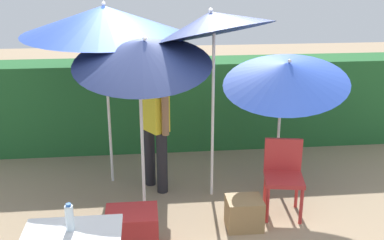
% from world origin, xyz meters
% --- Properties ---
extents(ground_plane, '(24.00, 24.00, 0.00)m').
position_xyz_m(ground_plane, '(0.00, 0.00, 0.00)').
color(ground_plane, '#9E8466').
extents(hedge_row, '(8.00, 0.70, 1.40)m').
position_xyz_m(hedge_row, '(0.00, 2.32, 0.70)').
color(hedge_row, '#23602D').
rests_on(hedge_row, ground_plane).
extents(umbrella_rainbow, '(1.50, 1.45, 2.58)m').
position_xyz_m(umbrella_rainbow, '(0.25, 0.50, 2.19)').
color(umbrella_rainbow, silver).
rests_on(umbrella_rainbow, ground_plane).
extents(umbrella_orange, '(1.52, 1.53, 2.27)m').
position_xyz_m(umbrella_orange, '(-0.55, 0.13, 1.93)').
color(umbrella_orange, silver).
rests_on(umbrella_orange, ground_plane).
extents(umbrella_yellow, '(1.65, 1.60, 1.98)m').
position_xyz_m(umbrella_yellow, '(1.21, 0.68, 1.54)').
color(umbrella_yellow, silver).
rests_on(umbrella_yellow, ground_plane).
extents(umbrella_navy, '(2.03, 2.04, 2.41)m').
position_xyz_m(umbrella_navy, '(-1.01, 1.06, 2.17)').
color(umbrella_navy, silver).
rests_on(umbrella_navy, ground_plane).
extents(person_vendor, '(0.38, 0.51, 1.88)m').
position_xyz_m(person_vendor, '(-0.43, 0.78, 0.93)').
color(person_vendor, black).
rests_on(person_vendor, ground_plane).
extents(chair_plastic, '(0.51, 0.51, 0.89)m').
position_xyz_m(chair_plastic, '(1.05, 0.00, 0.51)').
color(chair_plastic, '#B72D2D').
rests_on(chair_plastic, ground_plane).
extents(cooler_box, '(0.53, 0.41, 0.44)m').
position_xyz_m(cooler_box, '(-0.71, -0.60, 0.22)').
color(cooler_box, red).
rests_on(cooler_box, ground_plane).
extents(crate_cardboard, '(0.40, 0.33, 0.35)m').
position_xyz_m(crate_cardboard, '(0.53, -0.29, 0.18)').
color(crate_cardboard, '#9E7A4C').
rests_on(crate_cardboard, ground_plane).
extents(bottle_water, '(0.07, 0.07, 0.24)m').
position_xyz_m(bottle_water, '(-1.18, -1.40, 0.88)').
color(bottle_water, silver).
rests_on(bottle_water, folding_table).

